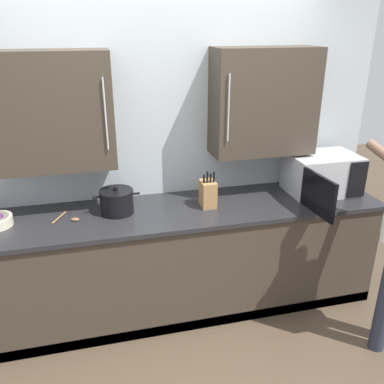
# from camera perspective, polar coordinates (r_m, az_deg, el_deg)

# --- Properties ---
(ground_plane) EXTENTS (9.61, 9.61, 0.00)m
(ground_plane) POSITION_cam_1_polar(r_m,az_deg,el_deg) (3.04, 0.76, -24.54)
(ground_plane) COLOR #4C3D2D
(back_wall_tiled) EXTENTS (3.61, 0.44, 2.84)m
(back_wall_tiled) POSITION_cam_1_polar(r_m,az_deg,el_deg) (3.26, -4.23, 9.39)
(back_wall_tiled) COLOR #B2BCC1
(back_wall_tiled) RESTS_ON ground_plane
(counter_unit) EXTENTS (3.33, 0.70, 0.90)m
(counter_unit) POSITION_cam_1_polar(r_m,az_deg,el_deg) (3.36, -2.72, -9.44)
(counter_unit) COLOR #3D3328
(counter_unit) RESTS_ON ground_plane
(microwave_oven) EXTENTS (0.56, 0.80, 0.32)m
(microwave_oven) POSITION_cam_1_polar(r_m,az_deg,el_deg) (3.55, 17.29, 2.35)
(microwave_oven) COLOR #B7BABF
(microwave_oven) RESTS_ON counter_unit
(knife_block) EXTENTS (0.11, 0.15, 0.29)m
(knife_block) POSITION_cam_1_polar(r_m,az_deg,el_deg) (3.16, 2.22, -0.22)
(knife_block) COLOR #A37547
(knife_block) RESTS_ON counter_unit
(wooden_spoon) EXTENTS (0.20, 0.18, 0.02)m
(wooden_spoon) POSITION_cam_1_polar(r_m,az_deg,el_deg) (3.11, -16.89, -3.54)
(wooden_spoon) COLOR brown
(wooden_spoon) RESTS_ON counter_unit
(stock_pot) EXTENTS (0.35, 0.25, 0.21)m
(stock_pot) POSITION_cam_1_polar(r_m,az_deg,el_deg) (3.11, -10.40, -1.29)
(stock_pot) COLOR black
(stock_pot) RESTS_ON counter_unit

